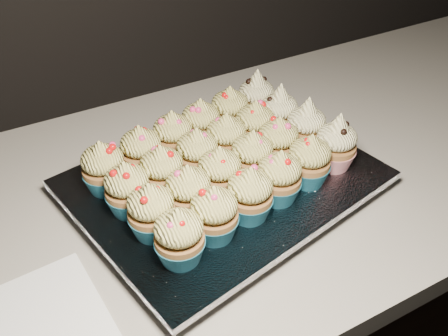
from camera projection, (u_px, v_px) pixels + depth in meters
name	position (u px, v px, depth m)	size (l,w,h in m)	color
cabinet	(255.00, 325.00, 1.13)	(2.40, 0.60, 0.86)	black
worktop	(265.00, 170.00, 0.85)	(2.44, 0.64, 0.04)	beige
napkin	(34.00, 326.00, 0.58)	(0.16, 0.16, 0.00)	white
baking_tray	(224.00, 188.00, 0.76)	(0.39, 0.30, 0.02)	black
foil_lining	(224.00, 179.00, 0.75)	(0.42, 0.33, 0.01)	silver
cupcake_0	(179.00, 237.00, 0.60)	(0.06, 0.06, 0.08)	#1B6883
cupcake_1	(214.00, 214.00, 0.63)	(0.06, 0.06, 0.08)	#1B6883
cupcake_2	(250.00, 195.00, 0.66)	(0.06, 0.06, 0.08)	#1B6883
cupcake_3	(279.00, 177.00, 0.69)	(0.06, 0.06, 0.08)	#1B6883
cupcake_4	(309.00, 161.00, 0.72)	(0.06, 0.06, 0.08)	#1B6883
cupcake_5	(336.00, 144.00, 0.74)	(0.06, 0.06, 0.10)	red
cupcake_6	(151.00, 211.00, 0.63)	(0.06, 0.06, 0.08)	#1B6883
cupcake_7	(189.00, 192.00, 0.66)	(0.06, 0.06, 0.08)	#1B6883
cupcake_8	(220.00, 173.00, 0.69)	(0.06, 0.06, 0.08)	#1B6883
cupcake_9	(252.00, 157.00, 0.72)	(0.06, 0.06, 0.08)	#1B6883
cupcake_10	(278.00, 143.00, 0.75)	(0.06, 0.06, 0.08)	#1B6883
cupcake_11	(306.00, 127.00, 0.78)	(0.06, 0.06, 0.10)	red
cupcake_12	(128.00, 189.00, 0.67)	(0.06, 0.06, 0.08)	#1B6883
cupcake_13	(162.00, 172.00, 0.70)	(0.06, 0.06, 0.08)	#1B6883
cupcake_14	(198.00, 154.00, 0.73)	(0.06, 0.06, 0.08)	#1B6883
cupcake_15	(226.00, 139.00, 0.76)	(0.06, 0.06, 0.08)	#1B6883
cupcake_16	(255.00, 126.00, 0.79)	(0.06, 0.06, 0.08)	#1B6883
cupcake_17	(279.00, 113.00, 0.81)	(0.06, 0.06, 0.10)	red
cupcake_18	(104.00, 168.00, 0.70)	(0.06, 0.06, 0.08)	#1B6883
cupcake_19	(142.00, 152.00, 0.73)	(0.06, 0.06, 0.08)	#1B6883
cupcake_20	(173.00, 136.00, 0.76)	(0.06, 0.06, 0.08)	#1B6883
cupcake_21	(201.00, 124.00, 0.79)	(0.06, 0.06, 0.08)	#1B6883
cupcake_22	(230.00, 111.00, 0.82)	(0.06, 0.06, 0.08)	#1B6883
cupcake_23	(256.00, 98.00, 0.85)	(0.06, 0.06, 0.10)	red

